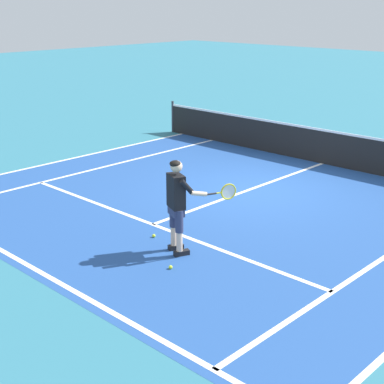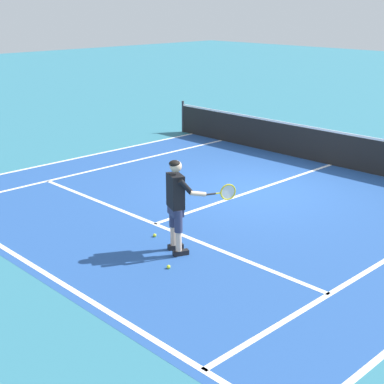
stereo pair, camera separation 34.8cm
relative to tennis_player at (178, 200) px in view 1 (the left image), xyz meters
name	(u,v)px [view 1 (the left image)]	position (x,y,z in m)	size (l,w,h in m)	color
ground_plane	(251,189)	(-1.34, 3.79, -0.99)	(80.00, 80.00, 0.00)	teal
court_inner_surface	(213,203)	(-1.34, 2.43, -0.99)	(10.98, 9.56, 0.00)	#234C93
line_baseline	(32,268)	(-1.34, -2.15, -0.99)	(10.98, 0.10, 0.01)	white
line_service	(153,224)	(-1.34, 0.61, -0.99)	(8.23, 0.10, 0.01)	white
line_centre_service	(251,189)	(-1.34, 3.81, -0.99)	(0.10, 6.40, 0.01)	white
line_singles_left	(99,168)	(-5.45, 2.43, -0.99)	(0.10, 9.16, 0.01)	white
line_doubles_left	(70,159)	(-6.83, 2.43, -0.99)	(0.10, 9.16, 0.01)	white
tennis_net	(324,146)	(-1.34, 7.01, -0.49)	(11.96, 0.08, 1.07)	#333338
tennis_player	(178,200)	(0.00, 0.00, 0.00)	(0.97, 0.98, 1.71)	black
tennis_ball_near_feet	(154,236)	(-0.83, 0.17, -0.96)	(0.07, 0.07, 0.07)	#CCE02D
tennis_ball_by_baseline	(171,267)	(0.38, -0.57, -0.96)	(0.07, 0.07, 0.07)	#CCE02D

